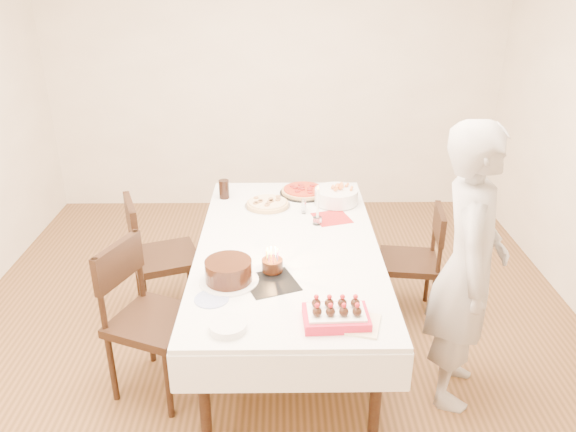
{
  "coord_description": "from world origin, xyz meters",
  "views": [
    {
      "loc": [
        0.07,
        -3.09,
        2.39
      ],
      "look_at": [
        0.11,
        0.08,
        0.94
      ],
      "focal_mm": 35.0,
      "sensor_mm": 36.0,
      "label": 1
    }
  ],
  "objects_px": {
    "pizza_white": "(268,204)",
    "birthday_cake": "(272,260)",
    "dining_table": "(288,294)",
    "chair_right_savory": "(409,262)",
    "pizza_pepperoni": "(304,191)",
    "taper_candle": "(318,205)",
    "cola_glass": "(224,189)",
    "layer_cake": "(229,271)",
    "person": "(468,268)",
    "chair_left_dessert": "(154,322)",
    "chair_left_savory": "(166,257)",
    "pasta_bowl": "(336,196)",
    "strawberry_box": "(336,316)"
  },
  "relations": [
    {
      "from": "pizza_white",
      "to": "birthday_cake",
      "type": "bearing_deg",
      "value": -87.08
    },
    {
      "from": "dining_table",
      "to": "chair_right_savory",
      "type": "xyz_separation_m",
      "value": [
        0.87,
        0.33,
        0.05
      ]
    },
    {
      "from": "pizza_pepperoni",
      "to": "taper_candle",
      "type": "distance_m",
      "value": 0.57
    },
    {
      "from": "cola_glass",
      "to": "layer_cake",
      "type": "relative_size",
      "value": 0.43
    },
    {
      "from": "chair_right_savory",
      "to": "person",
      "type": "distance_m",
      "value": 0.93
    },
    {
      "from": "person",
      "to": "taper_candle",
      "type": "bearing_deg",
      "value": 61.94
    },
    {
      "from": "dining_table",
      "to": "layer_cake",
      "type": "height_order",
      "value": "layer_cake"
    },
    {
      "from": "chair_left_dessert",
      "to": "pizza_pepperoni",
      "type": "distance_m",
      "value": 1.6
    },
    {
      "from": "chair_left_savory",
      "to": "taper_candle",
      "type": "xyz_separation_m",
      "value": [
        1.07,
        -0.05,
        0.42
      ]
    },
    {
      "from": "pasta_bowl",
      "to": "chair_left_savory",
      "type": "bearing_deg",
      "value": -165.69
    },
    {
      "from": "dining_table",
      "to": "taper_candle",
      "type": "distance_m",
      "value": 0.62
    },
    {
      "from": "chair_right_savory",
      "to": "cola_glass",
      "type": "relative_size",
      "value": 5.95
    },
    {
      "from": "person",
      "to": "birthday_cake",
      "type": "bearing_deg",
      "value": 99.73
    },
    {
      "from": "pasta_bowl",
      "to": "strawberry_box",
      "type": "bearing_deg",
      "value": -95.14
    },
    {
      "from": "pasta_bowl",
      "to": "strawberry_box",
      "type": "relative_size",
      "value": 0.99
    },
    {
      "from": "chair_left_savory",
      "to": "pasta_bowl",
      "type": "distance_m",
      "value": 1.31
    },
    {
      "from": "pasta_bowl",
      "to": "layer_cake",
      "type": "height_order",
      "value": "layer_cake"
    },
    {
      "from": "cola_glass",
      "to": "strawberry_box",
      "type": "xyz_separation_m",
      "value": [
        0.7,
        -1.62,
        -0.03
      ]
    },
    {
      "from": "person",
      "to": "strawberry_box",
      "type": "relative_size",
      "value": 5.2
    },
    {
      "from": "pizza_pepperoni",
      "to": "strawberry_box",
      "type": "height_order",
      "value": "strawberry_box"
    },
    {
      "from": "dining_table",
      "to": "taper_candle",
      "type": "height_order",
      "value": "taper_candle"
    },
    {
      "from": "chair_right_savory",
      "to": "birthday_cake",
      "type": "height_order",
      "value": "birthday_cake"
    },
    {
      "from": "person",
      "to": "cola_glass",
      "type": "distance_m",
      "value": 1.92
    },
    {
      "from": "pizza_pepperoni",
      "to": "taper_candle",
      "type": "xyz_separation_m",
      "value": [
        0.07,
        -0.55,
        0.12
      ]
    },
    {
      "from": "pasta_bowl",
      "to": "cola_glass",
      "type": "xyz_separation_m",
      "value": [
        -0.84,
        0.11,
        0.01
      ]
    },
    {
      "from": "chair_left_savory",
      "to": "birthday_cake",
      "type": "distance_m",
      "value": 1.09
    },
    {
      "from": "pizza_pepperoni",
      "to": "strawberry_box",
      "type": "xyz_separation_m",
      "value": [
        0.1,
        -1.69,
        0.02
      ]
    },
    {
      "from": "pizza_white",
      "to": "birthday_cake",
      "type": "xyz_separation_m",
      "value": [
        0.05,
        -0.94,
        0.06
      ]
    },
    {
      "from": "chair_right_savory",
      "to": "pizza_pepperoni",
      "type": "height_order",
      "value": "chair_right_savory"
    },
    {
      "from": "pasta_bowl",
      "to": "taper_candle",
      "type": "xyz_separation_m",
      "value": [
        -0.16,
        -0.36,
        0.08
      ]
    },
    {
      "from": "cola_glass",
      "to": "birthday_cake",
      "type": "distance_m",
      "value": 1.18
    },
    {
      "from": "cola_glass",
      "to": "birthday_cake",
      "type": "height_order",
      "value": "birthday_cake"
    },
    {
      "from": "pizza_white",
      "to": "layer_cake",
      "type": "xyz_separation_m",
      "value": [
        -0.19,
        -1.05,
        0.04
      ]
    },
    {
      "from": "chair_right_savory",
      "to": "chair_left_dessert",
      "type": "xyz_separation_m",
      "value": [
        -1.65,
        -0.79,
        0.05
      ]
    },
    {
      "from": "chair_left_savory",
      "to": "taper_candle",
      "type": "distance_m",
      "value": 1.15
    },
    {
      "from": "pizza_white",
      "to": "pasta_bowl",
      "type": "bearing_deg",
      "value": 6.82
    },
    {
      "from": "pizza_white",
      "to": "pasta_bowl",
      "type": "relative_size",
      "value": 1.05
    },
    {
      "from": "cola_glass",
      "to": "birthday_cake",
      "type": "relative_size",
      "value": 1.06
    },
    {
      "from": "pizza_pepperoni",
      "to": "birthday_cake",
      "type": "distance_m",
      "value": 1.21
    },
    {
      "from": "chair_left_dessert",
      "to": "cola_glass",
      "type": "bearing_deg",
      "value": -81.91
    },
    {
      "from": "cola_glass",
      "to": "strawberry_box",
      "type": "relative_size",
      "value": 0.44
    },
    {
      "from": "taper_candle",
      "to": "cola_glass",
      "type": "distance_m",
      "value": 0.83
    },
    {
      "from": "taper_candle",
      "to": "birthday_cake",
      "type": "distance_m",
      "value": 0.71
    },
    {
      "from": "dining_table",
      "to": "pizza_white",
      "type": "xyz_separation_m",
      "value": [
        -0.14,
        0.58,
        0.4
      ]
    },
    {
      "from": "chair_left_dessert",
      "to": "layer_cake",
      "type": "xyz_separation_m",
      "value": [
        0.45,
        -0.01,
        0.34
      ]
    },
    {
      "from": "taper_candle",
      "to": "birthday_cake",
      "type": "relative_size",
      "value": 2.12
    },
    {
      "from": "cola_glass",
      "to": "pasta_bowl",
      "type": "bearing_deg",
      "value": -7.67
    },
    {
      "from": "chair_left_savory",
      "to": "taper_candle",
      "type": "height_order",
      "value": "taper_candle"
    },
    {
      "from": "chair_left_savory",
      "to": "cola_glass",
      "type": "xyz_separation_m",
      "value": [
        0.39,
        0.43,
        0.35
      ]
    },
    {
      "from": "taper_candle",
      "to": "pizza_pepperoni",
      "type": "bearing_deg",
      "value": 97.66
    }
  ]
}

